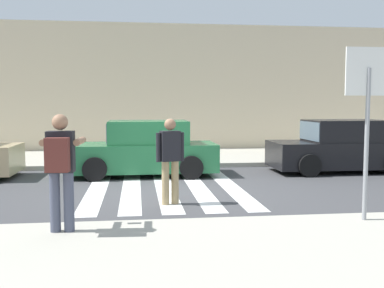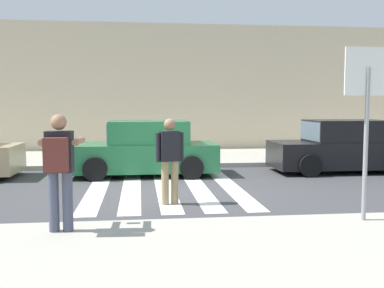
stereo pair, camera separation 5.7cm
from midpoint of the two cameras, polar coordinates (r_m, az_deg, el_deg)
ground_plane at (r=10.60m, az=-3.53°, el=-5.88°), size 120.00×120.00×0.00m
sidewalk_far at (r=16.51m, az=-4.81°, el=-1.72°), size 60.00×4.80×0.14m
building_facade_far at (r=20.81m, az=-5.34°, el=6.85°), size 56.00×4.00×5.35m
crosswalk_stripe_0 at (r=10.82m, az=-12.12°, el=-5.73°), size 0.44×5.20×0.01m
crosswalk_stripe_1 at (r=10.78m, az=-7.86°, el=-5.71°), size 0.44×5.20×0.01m
crosswalk_stripe_2 at (r=10.79m, az=-3.59°, el=-5.66°), size 0.44×5.20×0.01m
crosswalk_stripe_3 at (r=10.87m, az=0.64°, el=-5.57°), size 0.44×5.20×0.01m
crosswalk_stripe_4 at (r=11.00m, az=4.79°, el=-5.46°), size 0.44×5.20×0.01m
stop_sign at (r=7.67m, az=21.22°, el=5.86°), size 0.76×0.08×2.76m
photographer_with_backpack at (r=6.77m, az=-16.58°, el=-2.25°), size 0.60×0.86×1.72m
pedestrian_crossing at (r=8.96m, az=-2.97°, el=-1.57°), size 0.57×0.32×1.72m
parked_car_green at (r=12.75m, az=-6.18°, el=-0.75°), size 4.10×1.92×1.55m
parked_car_black at (r=14.11m, az=18.30°, el=-0.43°), size 4.10×1.92×1.55m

